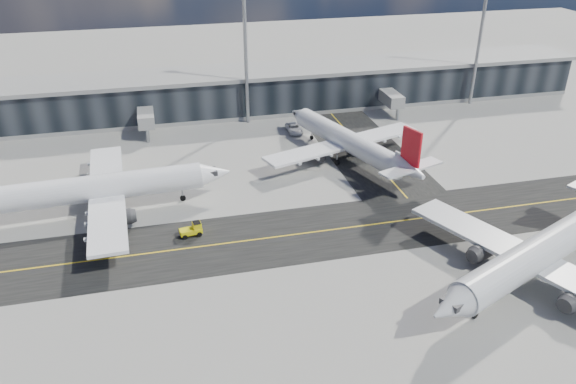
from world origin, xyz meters
name	(u,v)px	position (x,y,z in m)	size (l,w,h in m)	color
ground	(312,249)	(0.00, 0.00, 0.00)	(300.00, 300.00, 0.00)	gray
taxiway_lanes	(317,207)	(3.91, 10.74, 0.01)	(180.00, 63.00, 0.03)	black
terminal_concourse	(242,93)	(0.04, 54.93, 4.09)	(152.00, 19.80, 8.80)	black
floodlight_masts	(245,45)	(0.00, 48.00, 15.61)	(102.50, 0.70, 28.90)	gray
airliner_af	(94,189)	(-27.59, 16.67, 3.83)	(39.08, 33.29, 11.58)	white
airliner_redtail	(349,142)	(13.71, 25.35, 3.52)	(30.33, 35.14, 10.67)	white
airliner_near	(544,250)	(24.96, -12.11, 3.87)	(37.77, 32.61, 11.72)	silver
baggage_tug	(193,229)	(-14.72, 7.08, 0.93)	(3.15, 1.91, 1.86)	yellow
service_van	(294,128)	(7.82, 40.56, 0.77)	(2.56, 5.56, 1.55)	white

